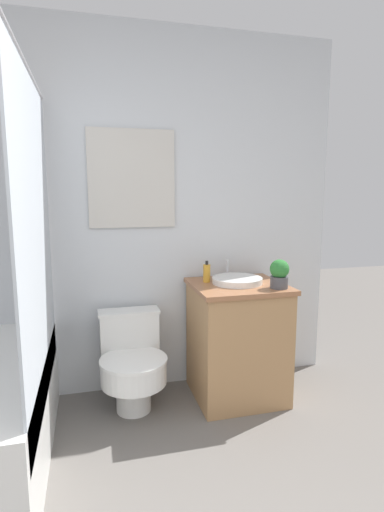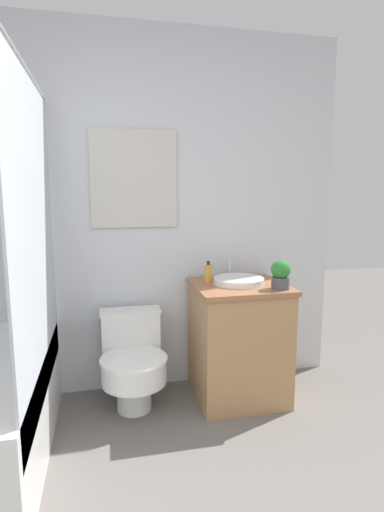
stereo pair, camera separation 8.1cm
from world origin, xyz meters
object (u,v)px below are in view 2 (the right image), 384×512
Objects in this scene: sink at (238,281)px; toilet at (133,360)px; soap_bottle at (208,273)px; potted_plant at (281,274)px.

toilet is at bearing 179.42° from sink.
sink is at bearing -24.70° from soap_bottle.
sink reaches higher than toilet.
sink is 0.30m from potted_plant.
potted_plant is at bearing -43.62° from sink.
sink is at bearing 136.38° from potted_plant.
sink is (0.72, -0.01, 0.50)m from toilet.
potted_plant is (0.40, -0.29, 0.03)m from soap_bottle.
toilet is at bearing -171.49° from soap_bottle.
toilet is 1.11m from potted_plant.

